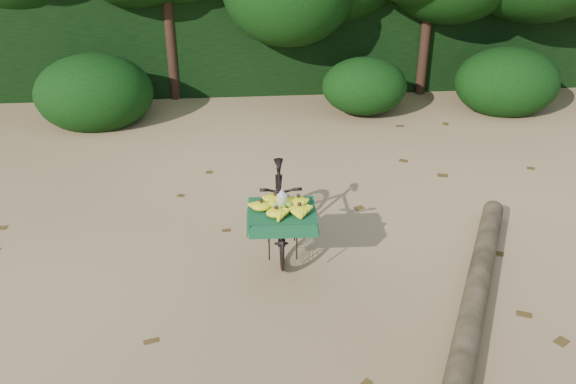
{
  "coord_description": "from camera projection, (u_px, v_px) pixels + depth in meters",
  "views": [
    {
      "loc": [
        -0.65,
        -5.55,
        3.68
      ],
      "look_at": [
        -0.18,
        -0.03,
        0.79
      ],
      "focal_mm": 38.0,
      "sensor_mm": 36.0,
      "label": 1
    }
  ],
  "objects": [
    {
      "name": "fallen_log",
      "position": [
        478.0,
        283.0,
        5.99
      ],
      "size": [
        1.66,
        2.98,
        0.23
      ],
      "primitive_type": "cylinder",
      "rotation": [
        1.57,
        0.0,
        -0.47
      ],
      "color": "brown",
      "rests_on": "ground"
    },
    {
      "name": "vendor_bicycle",
      "position": [
        280.0,
        208.0,
        6.61
      ],
      "size": [
        0.68,
        1.66,
        0.93
      ],
      "rotation": [
        0.0,
        0.0,
        -0.03
      ],
      "color": "black",
      "rests_on": "ground"
    },
    {
      "name": "leaf_litter",
      "position": [
        298.0,
        224.0,
        7.23
      ],
      "size": [
        7.0,
        7.3,
        0.01
      ],
      "primitive_type": null,
      "color": "#473013",
      "rests_on": "ground"
    },
    {
      "name": "hedge_backdrop",
      "position": [
        269.0,
        37.0,
        11.8
      ],
      "size": [
        26.0,
        1.8,
        1.8
      ],
      "primitive_type": "cube",
      "color": "black",
      "rests_on": "ground"
    },
    {
      "name": "bush_clumps",
      "position": [
        306.0,
        91.0,
        10.28
      ],
      "size": [
        8.8,
        1.7,
        0.9
      ],
      "primitive_type": null,
      "color": "black",
      "rests_on": "ground"
    },
    {
      "name": "ground",
      "position": [
        304.0,
        254.0,
        6.65
      ],
      "size": [
        80.0,
        80.0,
        0.0
      ],
      "primitive_type": "plane",
      "color": "tan",
      "rests_on": "ground"
    }
  ]
}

